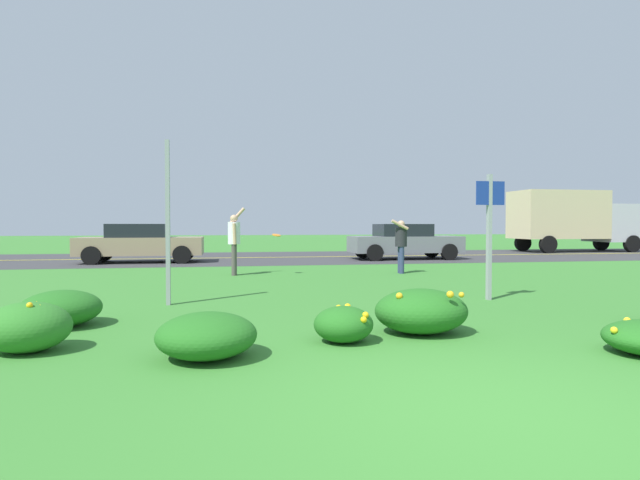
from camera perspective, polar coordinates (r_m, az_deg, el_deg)
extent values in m
plane|color=#387A2D|center=(12.79, -1.30, -4.59)|extent=(120.00, 120.00, 0.00)
cube|color=#38383A|center=(21.89, -5.07, -1.98)|extent=(120.00, 9.05, 0.01)
cube|color=yellow|center=(21.89, -5.07, -1.96)|extent=(120.00, 0.16, 0.00)
ellipsoid|color=#23661E|center=(6.67, 11.41, -7.92)|extent=(1.21, 1.03, 0.58)
sphere|color=gold|center=(6.35, 9.00, -6.30)|extent=(0.09, 0.09, 0.09)
sphere|color=gold|center=(6.42, 11.41, -6.46)|extent=(0.06, 0.06, 0.06)
sphere|color=gold|center=(6.34, 14.58, -6.01)|extent=(0.09, 0.09, 0.09)
sphere|color=gold|center=(6.62, 13.52, -7.70)|extent=(0.06, 0.06, 0.06)
sphere|color=gold|center=(6.34, 11.58, -7.52)|extent=(0.08, 0.08, 0.08)
sphere|color=gold|center=(6.51, 15.77, -6.02)|extent=(0.07, 0.07, 0.07)
ellipsoid|color=#23661E|center=(5.50, -12.75, -10.52)|extent=(1.06, 1.08, 0.48)
sphere|color=orange|center=(5.34, -9.14, -10.59)|extent=(0.07, 0.07, 0.07)
sphere|color=orange|center=(5.78, -14.73, -9.49)|extent=(0.08, 0.08, 0.08)
sphere|color=orange|center=(5.51, -9.73, -9.94)|extent=(0.08, 0.08, 0.08)
sphere|color=orange|center=(5.50, -10.86, -8.58)|extent=(0.08, 0.08, 0.08)
sphere|color=orange|center=(5.77, -16.69, -9.14)|extent=(0.07, 0.07, 0.07)
sphere|color=orange|center=(5.71, -13.76, -8.25)|extent=(0.05, 0.05, 0.05)
ellipsoid|color=#2D7526|center=(6.46, -30.31, -8.54)|extent=(0.92, 0.82, 0.55)
sphere|color=yellow|center=(6.37, -29.45, -7.96)|extent=(0.08, 0.08, 0.08)
sphere|color=yellow|center=(6.40, -31.59, -6.82)|extent=(0.08, 0.08, 0.08)
sphere|color=yellow|center=(6.51, -32.45, -7.48)|extent=(0.08, 0.08, 0.08)
sphere|color=yellow|center=(6.53, -31.53, -7.60)|extent=(0.08, 0.08, 0.08)
sphere|color=yellow|center=(6.36, -29.35, -6.85)|extent=(0.08, 0.08, 0.08)
sphere|color=yellow|center=(6.24, -30.11, -6.44)|extent=(0.07, 0.07, 0.07)
sphere|color=yellow|center=(6.30, -29.25, -6.66)|extent=(0.05, 0.05, 0.05)
sphere|color=yellow|center=(6.65, 31.53, -7.82)|extent=(0.08, 0.08, 0.08)
sphere|color=yellow|center=(6.25, 30.43, -8.82)|extent=(0.07, 0.07, 0.07)
sphere|color=yellow|center=(6.23, 31.90, -9.37)|extent=(0.06, 0.06, 0.06)
ellipsoid|color=#23661E|center=(7.86, -27.35, -6.91)|extent=(1.06, 1.08, 0.50)
sphere|color=gold|center=(7.54, -29.51, -6.28)|extent=(0.05, 0.05, 0.05)
sphere|color=gold|center=(8.06, -29.76, -5.89)|extent=(0.09, 0.09, 0.09)
sphere|color=gold|center=(8.21, -26.64, -5.76)|extent=(0.08, 0.08, 0.08)
sphere|color=gold|center=(7.93, -28.13, -6.15)|extent=(0.08, 0.08, 0.08)
ellipsoid|color=#23661E|center=(6.07, 2.68, -9.53)|extent=(0.72, 0.70, 0.43)
sphere|color=yellow|center=(6.21, 2.77, -9.00)|extent=(0.08, 0.08, 0.08)
sphere|color=yellow|center=(6.18, 2.12, -7.72)|extent=(0.08, 0.08, 0.08)
sphere|color=yellow|center=(6.24, 3.16, -7.60)|extent=(0.08, 0.08, 0.08)
sphere|color=yellow|center=(5.92, 5.20, -8.48)|extent=(0.08, 0.08, 0.08)
sphere|color=yellow|center=(5.95, 0.74, -9.04)|extent=(0.06, 0.06, 0.06)
sphere|color=yellow|center=(5.83, 4.99, -9.01)|extent=(0.07, 0.07, 0.07)
cube|color=#93969B|center=(9.16, -16.91, 1.89)|extent=(0.07, 0.10, 2.88)
cube|color=#93969B|center=(9.88, 18.66, 0.29)|extent=(0.07, 0.10, 2.35)
cube|color=navy|center=(9.87, 18.79, 5.07)|extent=(0.56, 0.03, 0.44)
cylinder|color=silver|center=(14.20, -9.74, 0.78)|extent=(0.34, 0.34, 0.62)
sphere|color=tan|center=(14.20, -9.75, 2.43)|extent=(0.21, 0.21, 0.21)
cylinder|color=#4C4742|center=(14.32, -9.71, -2.19)|extent=(0.14, 0.14, 0.87)
cylinder|color=#4C4742|center=(14.15, -9.75, -2.24)|extent=(0.14, 0.14, 0.87)
cylinder|color=tan|center=(14.39, -9.40, 2.72)|extent=(0.46, 0.12, 0.49)
cylinder|color=tan|center=(14.00, -9.69, 0.70)|extent=(0.12, 0.10, 0.58)
cylinder|color=#232328|center=(14.75, 9.19, 0.34)|extent=(0.34, 0.34, 0.55)
sphere|color=tan|center=(14.75, 9.20, 1.80)|extent=(0.21, 0.21, 0.21)
cylinder|color=navy|center=(14.70, 9.27, -2.27)|extent=(0.14, 0.14, 0.78)
cylinder|color=navy|center=(14.86, 9.09, -2.22)|extent=(0.14, 0.14, 0.78)
cylinder|color=tan|center=(14.53, 9.06, 1.72)|extent=(0.51, 0.12, 0.32)
cylinder|color=tan|center=(14.93, 8.92, 0.28)|extent=(0.11, 0.10, 0.52)
cylinder|color=orange|center=(14.15, -4.97, 0.57)|extent=(0.25, 0.24, 0.09)
torus|color=orange|center=(14.15, -4.97, 0.54)|extent=(0.25, 0.24, 0.10)
cube|color=#937F60|center=(20.00, -19.63, -0.65)|extent=(4.50, 1.82, 0.66)
cube|color=black|center=(20.00, -19.92, 0.99)|extent=(2.10, 1.64, 0.52)
cylinder|color=black|center=(20.71, -14.98, -1.33)|extent=(0.66, 0.22, 0.66)
cylinder|color=black|center=(18.94, -15.42, -1.61)|extent=(0.66, 0.22, 0.66)
cylinder|color=black|center=(21.19, -23.37, -1.35)|extent=(0.66, 0.22, 0.66)
cylinder|color=black|center=(19.46, -24.55, -1.62)|extent=(0.66, 0.22, 0.66)
cube|color=slate|center=(20.99, 9.60, -0.47)|extent=(4.50, 1.82, 0.66)
cube|color=black|center=(20.94, 9.35, 1.09)|extent=(2.10, 1.64, 0.52)
cylinder|color=black|center=(22.39, 12.56, -1.09)|extent=(0.66, 0.22, 0.66)
cylinder|color=black|center=(20.77, 14.46, -1.32)|extent=(0.66, 0.22, 0.66)
cylinder|color=black|center=(21.38, 4.88, -1.19)|extent=(0.66, 0.22, 0.66)
cylinder|color=black|center=(19.67, 6.24, -1.44)|extent=(0.66, 0.22, 0.66)
cube|color=#B7BABF|center=(31.35, 30.34, 1.67)|extent=(2.10, 2.30, 2.00)
cube|color=#CCBC8C|center=(29.29, 25.37, 2.60)|extent=(4.60, 2.30, 2.50)
cylinder|color=black|center=(32.34, 29.32, -0.23)|extent=(0.88, 0.26, 0.88)
cylinder|color=black|center=(30.68, 31.94, -0.36)|extent=(0.88, 0.26, 0.88)
cylinder|color=black|center=(29.49, 22.06, -0.30)|extent=(0.88, 0.26, 0.88)
cylinder|color=black|center=(27.66, 24.50, -0.46)|extent=(0.88, 0.26, 0.88)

